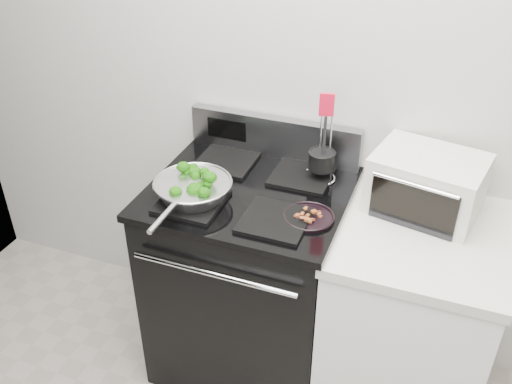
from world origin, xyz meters
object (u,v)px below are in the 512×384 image
at_px(gas_range, 250,277).
at_px(bacon_plate, 309,215).
at_px(utensil_holder, 321,165).
at_px(toaster_oven, 427,184).
at_px(skillet, 193,188).

height_order(gas_range, bacon_plate, gas_range).
distance_m(bacon_plate, utensil_holder, 0.29).
height_order(bacon_plate, toaster_oven, toaster_oven).
relative_size(skillet, bacon_plate, 2.55).
bearing_deg(toaster_oven, bacon_plate, -134.56).
xyz_separation_m(gas_range, utensil_holder, (0.25, 0.17, 0.53)).
xyz_separation_m(skillet, utensil_holder, (0.42, 0.32, 0.02)).
distance_m(utensil_holder, toaster_oven, 0.42).
height_order(skillet, bacon_plate, skillet).
bearing_deg(gas_range, toaster_oven, 12.80).
bearing_deg(gas_range, utensil_holder, 35.19).
distance_m(gas_range, toaster_oven, 0.87).
distance_m(skillet, bacon_plate, 0.46).
bearing_deg(utensil_holder, bacon_plate, -95.58).
bearing_deg(bacon_plate, toaster_oven, 34.20).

